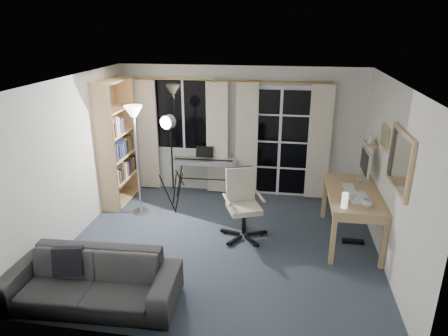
% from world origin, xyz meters
% --- Properties ---
extents(floor, '(4.50, 4.00, 0.02)m').
position_xyz_m(floor, '(0.00, 0.00, -0.01)').
color(floor, '#374350').
rests_on(floor, ground).
extents(window, '(1.20, 0.08, 1.40)m').
position_xyz_m(window, '(-1.05, 1.97, 1.50)').
color(window, white).
rests_on(window, floor).
extents(french_door, '(1.32, 0.09, 2.11)m').
position_xyz_m(french_door, '(0.75, 1.97, 1.03)').
color(french_door, white).
rests_on(french_door, floor).
extents(curtains, '(3.60, 0.07, 2.13)m').
position_xyz_m(curtains, '(-0.14, 1.88, 1.09)').
color(curtains, gold).
rests_on(curtains, floor).
extents(bookshelf, '(0.36, 1.04, 2.22)m').
position_xyz_m(bookshelf, '(-2.13, 1.23, 1.05)').
color(bookshelf, tan).
rests_on(bookshelf, floor).
extents(torchiere_lamp, '(0.36, 0.36, 1.87)m').
position_xyz_m(torchiere_lamp, '(-1.56, 0.80, 1.51)').
color(torchiere_lamp, '#B2B2B7').
rests_on(torchiere_lamp, floor).
extents(keyboard_piano, '(1.22, 0.62, 0.88)m').
position_xyz_m(keyboard_piano, '(-0.62, 1.70, 0.67)').
color(keyboard_piano, black).
rests_on(keyboard_piano, floor).
extents(studio_light, '(0.40, 0.40, 1.73)m').
position_xyz_m(studio_light, '(-1.05, 0.99, 1.39)').
color(studio_light, black).
rests_on(studio_light, floor).
extents(office_chair, '(0.73, 0.71, 1.06)m').
position_xyz_m(office_chair, '(0.25, 0.34, 0.62)').
color(office_chair, black).
rests_on(office_chair, floor).
extents(desk, '(0.75, 1.49, 0.80)m').
position_xyz_m(desk, '(1.88, 0.42, 0.70)').
color(desk, tan).
rests_on(desk, floor).
extents(monitor, '(0.19, 0.57, 0.50)m').
position_xyz_m(monitor, '(2.08, 0.87, 1.10)').
color(monitor, silver).
rests_on(monitor, desk).
extents(desk_clutter, '(0.47, 0.90, 1.01)m').
position_xyz_m(desk_clutter, '(1.81, 0.18, 0.62)').
color(desk_clutter, white).
rests_on(desk_clutter, desk).
extents(mug, '(0.13, 0.10, 0.13)m').
position_xyz_m(mug, '(1.98, -0.08, 0.86)').
color(mug, silver).
rests_on(mug, desk).
extents(wall_mirror, '(0.04, 0.94, 0.74)m').
position_xyz_m(wall_mirror, '(2.22, -0.35, 1.55)').
color(wall_mirror, tan).
rests_on(wall_mirror, floor).
extents(framed_print, '(0.03, 0.42, 0.32)m').
position_xyz_m(framed_print, '(2.23, 0.55, 1.60)').
color(framed_print, tan).
rests_on(framed_print, floor).
extents(wall_shelf, '(0.16, 0.30, 0.18)m').
position_xyz_m(wall_shelf, '(2.16, 1.05, 1.41)').
color(wall_shelf, tan).
rests_on(wall_shelf, floor).
extents(sofa, '(2.06, 0.69, 0.79)m').
position_xyz_m(sofa, '(-1.30, -1.55, 0.40)').
color(sofa, '#2F2F32').
rests_on(sofa, floor).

